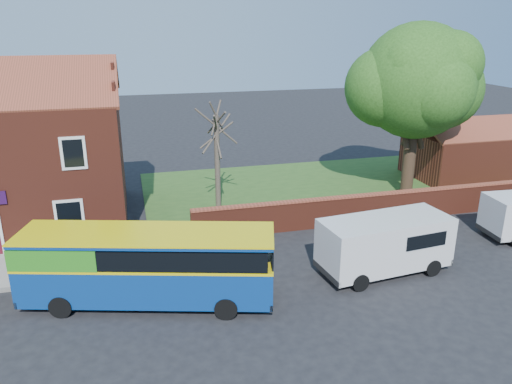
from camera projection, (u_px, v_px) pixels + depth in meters
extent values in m
plane|color=black|center=(161.00, 327.00, 17.45)|extent=(120.00, 120.00, 0.00)
cube|color=#426B28|center=(348.00, 186.00, 32.43)|extent=(26.00, 12.00, 0.04)
cube|color=maroon|center=(0.00, 165.00, 25.28)|extent=(12.00, 8.00, 6.50)
cube|color=maroon|center=(396.00, 206.00, 26.70)|extent=(22.00, 0.30, 1.50)
cube|color=brown|center=(397.00, 192.00, 26.44)|extent=(22.00, 0.38, 0.10)
cube|color=maroon|center=(471.00, 155.00, 34.09)|extent=(8.00, 5.00, 3.00)
cube|color=brown|center=(488.00, 129.00, 32.28)|extent=(8.20, 2.56, 1.24)
cube|color=brown|center=(463.00, 122.00, 34.57)|extent=(8.20, 2.56, 1.24)
cube|color=navy|center=(149.00, 277.00, 18.69)|extent=(9.59, 4.76, 1.48)
cube|color=#DBC50B|center=(147.00, 259.00, 18.45)|extent=(9.61, 4.78, 0.10)
cube|color=black|center=(147.00, 248.00, 18.31)|extent=(9.24, 4.68, 0.74)
cube|color=#2F8F1F|center=(64.00, 247.00, 18.37)|extent=(3.69, 3.13, 0.79)
cube|color=navy|center=(146.00, 236.00, 18.15)|extent=(9.59, 4.76, 0.14)
cube|color=#DBC50B|center=(145.00, 234.00, 18.12)|extent=(9.64, 4.81, 0.06)
cylinder|color=black|center=(61.00, 306.00, 17.94)|extent=(0.88, 0.50, 0.84)
cylinder|color=black|center=(82.00, 277.00, 19.99)|extent=(0.88, 0.50, 0.84)
cylinder|color=black|center=(226.00, 308.00, 17.82)|extent=(0.88, 0.50, 0.84)
cylinder|color=black|center=(230.00, 279.00, 19.87)|extent=(0.88, 0.50, 0.84)
cube|color=silver|center=(385.00, 242.00, 20.88)|extent=(5.70, 2.79, 2.09)
cube|color=black|center=(434.00, 227.00, 21.60)|extent=(0.28, 1.87, 0.82)
cube|color=black|center=(435.00, 252.00, 22.09)|extent=(0.34, 2.20, 0.26)
cylinder|color=black|center=(360.00, 282.00, 19.70)|extent=(0.74, 0.30, 0.73)
cylinder|color=black|center=(334.00, 260.00, 21.53)|extent=(0.74, 0.30, 0.73)
cylinder|color=black|center=(433.00, 268.00, 20.88)|extent=(0.74, 0.30, 0.73)
cylinder|color=black|center=(402.00, 248.00, 22.71)|extent=(0.74, 0.30, 0.73)
cylinder|color=black|center=(492.00, 225.00, 25.30)|extent=(0.66, 0.26, 0.65)
cylinder|color=black|center=(409.00, 161.00, 30.15)|extent=(0.74, 0.74, 4.23)
sphere|color=#3F7C26|center=(417.00, 81.00, 28.60)|extent=(6.62, 6.62, 6.62)
sphere|color=#3F7C26|center=(442.00, 89.00, 29.57)|extent=(4.78, 4.78, 4.78)
sphere|color=#3F7C26|center=(384.00, 87.00, 28.81)|extent=(4.60, 4.60, 4.60)
cylinder|color=#4C4238|center=(217.00, 164.00, 27.57)|extent=(0.31, 0.31, 5.35)
cylinder|color=#4C4238|center=(216.00, 130.00, 26.95)|extent=(0.31, 2.61, 2.10)
cylinder|color=#4C4238|center=(217.00, 133.00, 27.01)|extent=(1.36, 1.93, 1.92)
cylinder|color=#4C4238|center=(216.00, 126.00, 26.89)|extent=(2.19, 1.00, 2.13)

